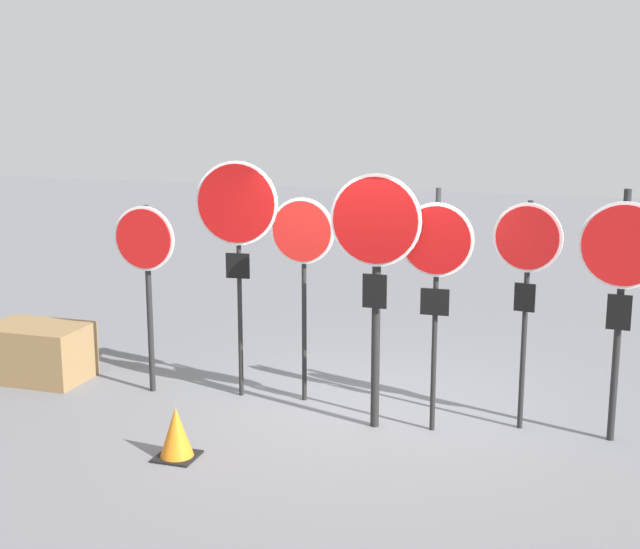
{
  "coord_description": "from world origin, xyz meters",
  "views": [
    {
      "loc": [
        2.15,
        -8.5,
        3.36
      ],
      "look_at": [
        -0.55,
        0.0,
        1.46
      ],
      "focal_mm": 50.0,
      "sensor_mm": 36.0,
      "label": 1
    }
  ],
  "objects": [
    {
      "name": "ground_plane",
      "position": [
        0.0,
        0.0,
        0.0
      ],
      "size": [
        40.0,
        40.0,
        0.0
      ],
      "primitive_type": "plane",
      "color": "slate"
    },
    {
      "name": "stop_sign_0",
      "position": [
        -2.52,
        -0.05,
        1.55
      ],
      "size": [
        0.71,
        0.12,
        2.1
      ],
      "rotation": [
        0.0,
        0.0,
        0.01
      ],
      "color": "black",
      "rests_on": "ground"
    },
    {
      "name": "stop_sign_1",
      "position": [
        -1.51,
        0.12,
        1.99
      ],
      "size": [
        0.89,
        0.15,
        2.59
      ],
      "rotation": [
        0.0,
        0.0,
        0.11
      ],
      "color": "black",
      "rests_on": "ground"
    },
    {
      "name": "stop_sign_2",
      "position": [
        -0.8,
        0.19,
        1.71
      ],
      "size": [
        0.7,
        0.11,
        2.22
      ],
      "rotation": [
        0.0,
        0.0,
        -0.01
      ],
      "color": "black",
      "rests_on": "ground"
    },
    {
      "name": "stop_sign_3",
      "position": [
        0.12,
        -0.32,
        1.78
      ],
      "size": [
        0.89,
        0.14,
        2.55
      ],
      "rotation": [
        0.0,
        0.0,
        -0.01
      ],
      "color": "black",
      "rests_on": "ground"
    },
    {
      "name": "stop_sign_4",
      "position": [
        0.69,
        -0.24,
        1.74
      ],
      "size": [
        0.71,
        0.12,
        2.42
      ],
      "rotation": [
        0.0,
        0.0,
        0.04
      ],
      "color": "black",
      "rests_on": "ground"
    },
    {
      "name": "stop_sign_5",
      "position": [
        1.51,
        0.08,
        1.72
      ],
      "size": [
        0.67,
        0.15,
        2.29
      ],
      "rotation": [
        0.0,
        0.0,
        -0.16
      ],
      "color": "black",
      "rests_on": "ground"
    },
    {
      "name": "stop_sign_6",
      "position": [
        2.38,
        0.02,
        1.7
      ],
      "size": [
        0.82,
        0.14,
        2.43
      ],
      "rotation": [
        0.0,
        0.0,
        -0.05
      ],
      "color": "black",
      "rests_on": "ground"
    },
    {
      "name": "traffic_cone_0",
      "position": [
        -1.43,
        -1.58,
        0.24
      ],
      "size": [
        0.37,
        0.37,
        0.49
      ],
      "color": "black",
      "rests_on": "ground"
    },
    {
      "name": "storage_crate",
      "position": [
        -3.98,
        -0.03,
        0.32
      ],
      "size": [
        1.14,
        0.75,
        0.65
      ],
      "color": "olive",
      "rests_on": "ground"
    }
  ]
}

